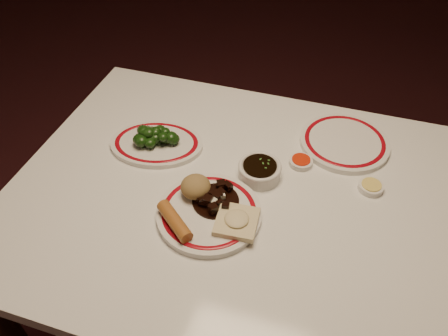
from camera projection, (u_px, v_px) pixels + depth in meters
The scene contains 13 objects.
ground at pixel (238, 329), 1.63m from camera, with size 7.00×7.00×0.00m, color black.
dining_table at pixel (243, 218), 1.17m from camera, with size 1.20×0.90×0.75m.
main_plate at pixel (209, 213), 1.05m from camera, with size 0.29×0.29×0.02m.
rice_mound at pixel (196, 187), 1.07m from camera, with size 0.07×0.07×0.05m, color olive.
spring_roll at pixel (175, 221), 1.00m from camera, with size 0.03×0.03×0.12m, color #A66328.
fried_wonton at pixel (237, 221), 1.01m from camera, with size 0.10×0.10×0.03m.
stirfry_heap at pixel (214, 197), 1.06m from camera, with size 0.12×0.12×0.03m.
broccoli_plate at pixel (157, 144), 1.23m from camera, with size 0.29×0.27×0.02m.
broccoli_pile at pixel (154, 135), 1.21m from camera, with size 0.13×0.09×0.05m.
soy_bowl at pixel (259, 171), 1.14m from camera, with size 0.11×0.11×0.04m.
sweet_sour_dish at pixel (301, 162), 1.18m from camera, with size 0.06×0.06×0.02m.
mustard_dish at pixel (371, 187), 1.12m from camera, with size 0.06×0.06×0.02m.
far_plate at pixel (344, 142), 1.24m from camera, with size 0.31×0.31×0.02m.
Camera 1 is at (0.17, -0.72, 1.58)m, focal length 35.00 mm.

